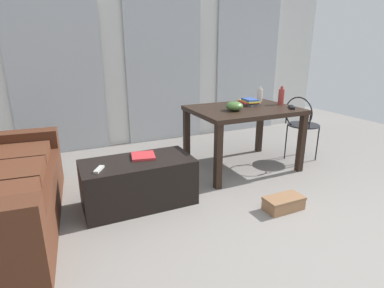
{
  "coord_description": "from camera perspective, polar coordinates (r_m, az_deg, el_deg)",
  "views": [
    {
      "loc": [
        -1.64,
        -1.15,
        1.45
      ],
      "look_at": [
        -0.28,
        1.78,
        0.41
      ],
      "focal_mm": 28.7,
      "sensor_mm": 36.0,
      "label": 1
    }
  ],
  "objects": [
    {
      "name": "ground_plane",
      "position": [
        3.3,
        7.79,
        -8.34
      ],
      "size": [
        8.31,
        8.31,
        0.0
      ],
      "primitive_type": "plane",
      "color": "gray"
    },
    {
      "name": "wall_back",
      "position": [
        4.89,
        -5.53,
        16.21
      ],
      "size": [
        5.93,
        0.1,
        2.63
      ],
      "primitive_type": "cube",
      "color": "silver",
      "rests_on": "ground"
    },
    {
      "name": "curtains",
      "position": [
        4.82,
        -5.11,
        13.77
      ],
      "size": [
        4.22,
        0.03,
        2.23
      ],
      "color": "#B2B7BC",
      "rests_on": "ground"
    },
    {
      "name": "coffee_table",
      "position": [
        2.96,
        -9.92,
        -7.01
      ],
      "size": [
        1.02,
        0.51,
        0.44
      ],
      "color": "black",
      "rests_on": "ground"
    },
    {
      "name": "craft_table",
      "position": [
        3.71,
        9.52,
        5.16
      ],
      "size": [
        1.23,
        0.91,
        0.75
      ],
      "color": "black",
      "rests_on": "ground"
    },
    {
      "name": "wire_chair",
      "position": [
        4.14,
        19.59,
        4.06
      ],
      "size": [
        0.4,
        0.42,
        0.85
      ],
      "color": "black",
      "rests_on": "ground"
    },
    {
      "name": "bottle_near",
      "position": [
        4.17,
        12.49,
        8.92
      ],
      "size": [
        0.07,
        0.07,
        0.19
      ],
      "color": "beige",
      "rests_on": "craft_table"
    },
    {
      "name": "bottle_far",
      "position": [
        4.0,
        16.25,
        8.48
      ],
      "size": [
        0.07,
        0.07,
        0.22
      ],
      "color": "#99332D",
      "rests_on": "craft_table"
    },
    {
      "name": "bowl",
      "position": [
        3.51,
        7.87,
        7.01
      ],
      "size": [
        0.2,
        0.2,
        0.1
      ],
      "primitive_type": "ellipsoid",
      "color": "#477033",
      "rests_on": "craft_table"
    },
    {
      "name": "book_stack",
      "position": [
        3.89,
        10.6,
        7.68
      ],
      "size": [
        0.23,
        0.29,
        0.08
      ],
      "color": "#4C4C51",
      "rests_on": "craft_table"
    },
    {
      "name": "tv_remote_on_table",
      "position": [
        3.8,
        18.02,
        6.53
      ],
      "size": [
        0.14,
        0.18,
        0.02
      ],
      "primitive_type": "cube",
      "rotation": [
        0.0,
        0.0,
        -0.59
      ],
      "color": "black",
      "rests_on": "craft_table"
    },
    {
      "name": "tv_remote_primary",
      "position": [
        2.72,
        -16.92,
        -4.52
      ],
      "size": [
        0.11,
        0.15,
        0.02
      ],
      "primitive_type": "cube",
      "rotation": [
        0.0,
        0.0,
        -0.53
      ],
      "color": "#B7B7B2",
      "rests_on": "coffee_table"
    },
    {
      "name": "magazine",
      "position": [
        2.95,
        -9.07,
        -2.19
      ],
      "size": [
        0.26,
        0.27,
        0.02
      ],
      "primitive_type": "cube",
      "rotation": [
        0.0,
        0.0,
        -0.2
      ],
      "color": "red",
      "rests_on": "coffee_table"
    },
    {
      "name": "shoebox",
      "position": [
        3.0,
        16.66,
        -10.48
      ],
      "size": [
        0.37,
        0.19,
        0.12
      ],
      "color": "#996B47",
      "rests_on": "ground"
    }
  ]
}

